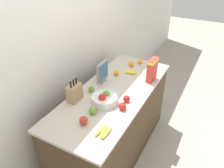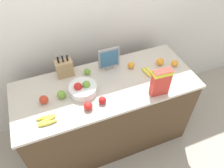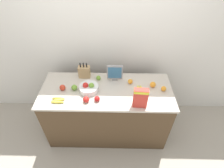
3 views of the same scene
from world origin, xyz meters
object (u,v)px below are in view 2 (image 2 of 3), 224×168
(orange_front_center, at_px, (160,62))
(orange_by_cereal, at_px, (175,63))
(banana_bunch_right, at_px, (47,120))
(apple_near_bananas, at_px, (44,100))
(knife_block, at_px, (65,68))
(apple_rear, at_px, (88,106))
(apple_rightmost, at_px, (87,72))
(banana_bunch_left, at_px, (148,72))
(orange_near_bowl, at_px, (131,65))
(apple_leftmost, at_px, (102,100))
(cereal_box, at_px, (161,81))
(fruit_bowl, at_px, (83,89))
(small_monitor, at_px, (109,59))

(orange_front_center, bearing_deg, orange_by_cereal, -27.46)
(banana_bunch_right, xyz_separation_m, apple_near_bananas, (0.01, 0.21, 0.02))
(knife_block, bearing_deg, orange_by_cereal, -13.87)
(apple_rear, height_order, apple_rightmost, apple_rear)
(banana_bunch_left, bearing_deg, orange_near_bowl, 132.05)
(knife_block, xyz_separation_m, apple_near_bananas, (-0.26, -0.29, -0.05))
(apple_rear, height_order, apple_leftmost, apple_rear)
(cereal_box, height_order, orange_by_cereal, cereal_box)
(apple_rear, bearing_deg, apple_leftmost, 7.60)
(banana_bunch_left, distance_m, orange_front_center, 0.20)
(knife_block, xyz_separation_m, apple_rear, (0.09, -0.50, -0.05))
(banana_bunch_left, height_order, apple_rightmost, apple_rightmost)
(cereal_box, relative_size, banana_bunch_left, 1.71)
(apple_leftmost, bearing_deg, apple_near_bananas, 158.06)
(banana_bunch_left, relative_size, orange_by_cereal, 2.31)
(orange_near_bowl, bearing_deg, banana_bunch_left, -47.95)
(orange_front_center, xyz_separation_m, orange_by_cereal, (0.14, -0.07, -0.00))
(apple_rear, relative_size, orange_front_center, 0.99)
(knife_block, bearing_deg, fruit_bowl, -71.53)
(apple_leftmost, relative_size, orange_front_center, 0.89)
(banana_bunch_left, height_order, banana_bunch_right, banana_bunch_left)
(fruit_bowl, xyz_separation_m, apple_leftmost, (0.13, -0.19, -0.01))
(knife_block, relative_size, banana_bunch_right, 1.64)
(orange_front_center, bearing_deg, banana_bunch_left, -157.03)
(orange_front_center, bearing_deg, small_monitor, 165.93)
(apple_leftmost, xyz_separation_m, orange_near_bowl, (0.44, 0.35, -0.00))
(banana_bunch_left, xyz_separation_m, apple_rightmost, (-0.59, 0.21, 0.02))
(apple_rear, height_order, apple_near_bananas, same)
(knife_block, height_order, fruit_bowl, knife_block)
(apple_rear, bearing_deg, small_monitor, 50.26)
(apple_near_bananas, bearing_deg, orange_near_bowl, 9.19)
(knife_block, xyz_separation_m, small_monitor, (0.45, -0.07, 0.05))
(orange_by_cereal, bearing_deg, knife_block, 166.13)
(knife_block, relative_size, apple_near_bananas, 3.56)
(cereal_box, height_order, apple_rear, cereal_box)
(apple_near_bananas, bearing_deg, knife_block, 47.75)
(banana_bunch_right, bearing_deg, apple_leftmost, 1.85)
(apple_leftmost, bearing_deg, banana_bunch_right, -178.15)
(fruit_bowl, xyz_separation_m, apple_near_bananas, (-0.36, 0.01, -0.01))
(apple_rear, distance_m, apple_leftmost, 0.14)
(fruit_bowl, distance_m, apple_rightmost, 0.25)
(apple_rear, bearing_deg, orange_front_center, 18.64)
(apple_rightmost, height_order, orange_by_cereal, orange_by_cereal)
(apple_rear, bearing_deg, banana_bunch_left, 17.50)
(apple_rear, bearing_deg, apple_near_bananas, 148.42)
(banana_bunch_left, distance_m, apple_rear, 0.74)
(knife_block, bearing_deg, banana_bunch_right, -118.94)
(fruit_bowl, xyz_separation_m, orange_by_cereal, (1.01, 0.02, -0.01))
(knife_block, distance_m, cereal_box, 0.94)
(apple_leftmost, distance_m, orange_by_cereal, 0.91)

